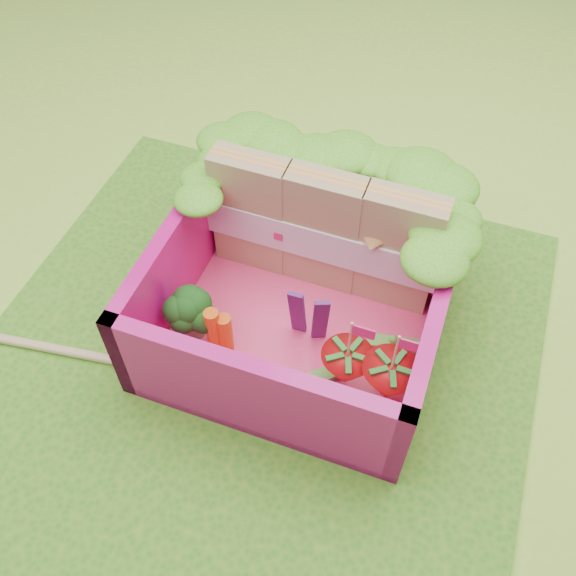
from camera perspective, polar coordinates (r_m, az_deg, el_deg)
The scene contains 13 objects.
ground at distance 3.14m, azimuth -2.92°, elevation -6.37°, with size 14.00×14.00×0.00m, color #99DE3E.
placemat at distance 3.12m, azimuth -2.93°, elevation -6.23°, with size 2.60×2.60×0.03m, color #408F20.
bento_floor at distance 3.20m, azimuth 1.23°, elevation -2.85°, with size 1.30×1.30×0.05m, color #FF4179.
bento_box at distance 3.00m, azimuth 1.31°, elevation -0.08°, with size 1.30×1.30×0.55m.
lettuce_ruffle at distance 3.07m, azimuth 4.39°, elevation 10.34°, with size 1.43×0.77×0.11m.
sandwich_stack at distance 3.10m, azimuth 3.22°, elevation 5.05°, with size 1.21×0.18×0.67m.
broccoli at distance 3.01m, azimuth -8.74°, elevation -1.85°, with size 0.34×0.34×0.26m.
carrot_sticks at distance 2.98m, azimuth -6.16°, elevation -3.91°, with size 0.12×0.09×0.28m.
purple_wedges at distance 2.95m, azimuth 1.86°, elevation -2.53°, with size 0.18×0.04×0.38m.
strawberry_left at distance 2.88m, azimuth 5.18°, elevation -7.13°, with size 0.23×0.23×0.47m.
strawberry_right at distance 2.86m, azimuth 8.91°, elevation -8.30°, with size 0.25×0.25×0.49m.
snap_peas at distance 3.01m, azimuth 6.00°, elevation -6.71°, with size 0.65×0.54×0.05m.
chopsticks at distance 3.36m, azimuth -21.86°, elevation -4.66°, with size 2.47×0.39×0.04m.
Camera 1 is at (0.72, -1.50, 2.66)m, focal length 40.00 mm.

